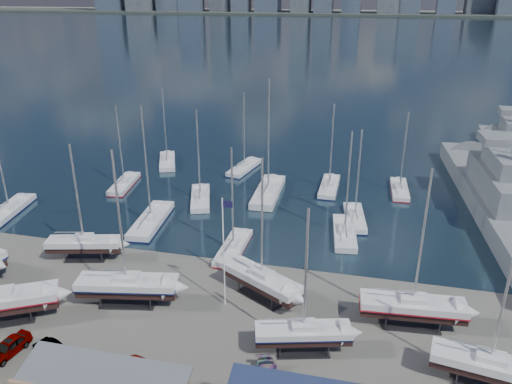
% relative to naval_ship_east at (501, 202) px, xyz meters
% --- Properties ---
extents(ground, '(1400.00, 1400.00, 0.00)m').
position_rel_naval_ship_east_xyz_m(ground, '(-35.89, -31.34, -1.67)').
color(ground, '#605E59').
rests_on(ground, ground).
extents(water, '(1400.00, 600.00, 0.40)m').
position_rel_naval_ship_east_xyz_m(water, '(-35.89, 278.66, -1.82)').
color(water, '#192F3B').
rests_on(water, ground).
extents(far_shore, '(1400.00, 80.00, 2.20)m').
position_rel_naval_ship_east_xyz_m(far_shore, '(-35.89, 538.66, -0.57)').
color(far_shore, '#2D332D').
rests_on(far_shore, ground).
extents(sailboat_cradle_1, '(10.45, 7.57, 16.67)m').
position_rel_naval_ship_east_xyz_m(sailboat_cradle_1, '(-51.05, -37.02, 0.44)').
color(sailboat_cradle_1, '#2D2D33').
rests_on(sailboat_cradle_1, ground).
extents(sailboat_cradle_2, '(8.76, 4.31, 13.95)m').
position_rel_naval_ship_east_xyz_m(sailboat_cradle_2, '(-49.70, -24.75, 0.30)').
color(sailboat_cradle_2, '#2D2D33').
rests_on(sailboat_cradle_2, ground).
extents(sailboat_cradle_3, '(10.31, 4.57, 16.10)m').
position_rel_naval_ship_east_xyz_m(sailboat_cradle_3, '(-40.77, -31.71, 0.41)').
color(sailboat_cradle_3, '#2D2D33').
rests_on(sailboat_cradle_3, ground).
extents(sailboat_cradle_4, '(9.17, 6.82, 14.99)m').
position_rel_naval_ship_east_xyz_m(sailboat_cradle_4, '(-28.04, -27.61, 0.36)').
color(sailboat_cradle_4, '#2D2D33').
rests_on(sailboat_cradle_4, ground).
extents(sailboat_cradle_5, '(8.65, 4.42, 13.66)m').
position_rel_naval_ship_east_xyz_m(sailboat_cradle_5, '(-22.77, -34.86, 0.28)').
color(sailboat_cradle_5, '#2D2D33').
rests_on(sailboat_cradle_5, ground).
extents(sailboat_cradle_6, '(9.83, 3.43, 15.62)m').
position_rel_naval_ship_east_xyz_m(sailboat_cradle_6, '(-13.44, -28.91, 0.38)').
color(sailboat_cradle_6, '#2D2D33').
rests_on(sailboat_cradle_6, ground).
extents(sailboat_cradle_7, '(9.07, 3.91, 14.46)m').
position_rel_naval_ship_east_xyz_m(sailboat_cradle_7, '(-7.99, -35.54, 0.33)').
color(sailboat_cradle_7, '#2D2D33').
rests_on(sailboat_cradle_7, ground).
extents(sailboat_moored_0, '(4.36, 10.43, 15.12)m').
position_rel_naval_ship_east_xyz_m(sailboat_moored_0, '(-66.90, -15.80, -1.36)').
color(sailboat_moored_0, black).
rests_on(sailboat_moored_0, water).
extents(sailboat_moored_1, '(3.82, 9.40, 13.64)m').
position_rel_naval_ship_east_xyz_m(sailboat_moored_1, '(-55.95, -2.91, -1.36)').
color(sailboat_moored_1, black).
rests_on(sailboat_moored_1, water).
extents(sailboat_moored_2, '(6.01, 9.74, 14.25)m').
position_rel_naval_ship_east_xyz_m(sailboat_moored_2, '(-53.57, 8.95, -1.35)').
color(sailboat_moored_2, black).
rests_on(sailboat_moored_2, water).
extents(sailboat_moored_3, '(4.19, 11.45, 16.75)m').
position_rel_naval_ship_east_xyz_m(sailboat_moored_3, '(-46.08, -14.54, -1.36)').
color(sailboat_moored_3, black).
rests_on(sailboat_moored_3, water).
extents(sailboat_moored_4, '(5.50, 9.82, 14.30)m').
position_rel_naval_ship_east_xyz_m(sailboat_moored_4, '(-42.25, -5.66, -1.35)').
color(sailboat_moored_4, black).
rests_on(sailboat_moored_4, water).
extents(sailboat_moored_5, '(4.36, 9.76, 14.11)m').
position_rel_naval_ship_east_xyz_m(sailboat_moored_5, '(-39.28, 8.89, -1.36)').
color(sailboat_moored_5, black).
rests_on(sailboat_moored_5, water).
extents(sailboat_moored_6, '(2.63, 9.11, 13.58)m').
position_rel_naval_ship_east_xyz_m(sailboat_moored_6, '(-33.44, -19.06, -1.36)').
color(sailboat_moored_6, black).
rests_on(sailboat_moored_6, water).
extents(sailboat_moored_7, '(3.74, 12.29, 18.44)m').
position_rel_naval_ship_east_xyz_m(sailboat_moored_7, '(-32.92, -1.32, -1.34)').
color(sailboat_moored_7, black).
rests_on(sailboat_moored_7, water).
extents(sailboat_moored_8, '(2.68, 9.48, 14.16)m').
position_rel_naval_ship_east_xyz_m(sailboat_moored_8, '(-24.12, 3.32, -1.36)').
color(sailboat_moored_8, black).
rests_on(sailboat_moored_8, water).
extents(sailboat_moored_9, '(3.74, 9.79, 14.41)m').
position_rel_naval_ship_east_xyz_m(sailboat_moored_9, '(-20.71, -12.16, -1.35)').
color(sailboat_moored_9, black).
rests_on(sailboat_moored_9, water).
extents(sailboat_moored_10, '(3.69, 9.18, 13.35)m').
position_rel_naval_ship_east_xyz_m(sailboat_moored_10, '(-19.67, -7.32, -1.36)').
color(sailboat_moored_10, black).
rests_on(sailboat_moored_10, water).
extents(sailboat_moored_11, '(2.78, 8.88, 13.15)m').
position_rel_naval_ship_east_xyz_m(sailboat_moored_11, '(-13.45, 4.69, -1.36)').
color(sailboat_moored_11, black).
rests_on(sailboat_moored_11, water).
extents(naval_ship_east, '(11.15, 50.37, 18.50)m').
position_rel_naval_ship_east_xyz_m(naval_ship_east, '(0.00, 0.00, 0.00)').
color(naval_ship_east, slate).
rests_on(naval_ship_east, water).
extents(naval_ship_west, '(8.31, 38.46, 17.44)m').
position_rel_naval_ship_east_xyz_m(naval_ship_west, '(5.75, 23.05, 0.00)').
color(naval_ship_west, slate).
rests_on(naval_ship_west, water).
extents(car_a, '(2.30, 4.40, 1.43)m').
position_rel_naval_ship_east_xyz_m(car_a, '(-47.40, -41.00, -0.95)').
color(car_a, gray).
rests_on(car_a, ground).
extents(car_b, '(4.27, 2.75, 1.33)m').
position_rel_naval_ship_east_xyz_m(car_b, '(-43.29, -40.57, -1.00)').
color(car_b, gray).
rests_on(car_b, ground).
extents(car_c, '(3.67, 5.29, 1.34)m').
position_rel_naval_ship_east_xyz_m(car_c, '(-36.21, -41.97, -1.00)').
color(car_c, gray).
rests_on(car_c, ground).
extents(car_d, '(3.22, 5.05, 1.36)m').
position_rel_naval_ship_east_xyz_m(car_d, '(-24.85, -39.70, -0.99)').
color(car_d, gray).
rests_on(car_d, ground).
extents(flagpole, '(1.02, 0.12, 11.57)m').
position_rel_naval_ship_east_xyz_m(flagpole, '(-31.23, -29.73, 4.97)').
color(flagpole, white).
rests_on(flagpole, ground).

